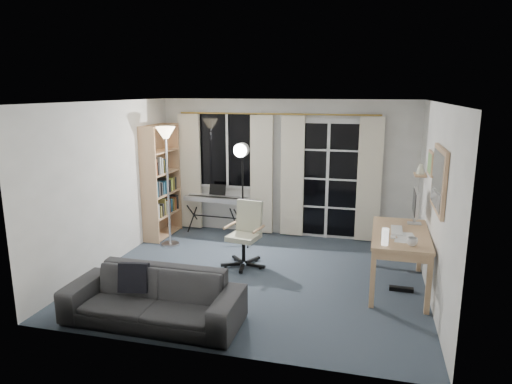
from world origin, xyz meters
TOP-DOWN VIEW (x-y plane):
  - floor at (0.00, 0.00)m, footprint 4.50×4.00m
  - window at (-1.05, 1.97)m, footprint 1.20×0.08m
  - french_door at (0.75, 1.97)m, footprint 1.32×0.09m
  - curtains at (-0.14, 1.88)m, footprint 3.60×0.07m
  - bookshelf at (-2.13, 1.34)m, footprint 0.34×0.93m
  - torchiere_lamp at (-1.74, 0.89)m, footprint 0.38×0.38m
  - keyboard_piano at (-1.20, 1.70)m, footprint 1.16×0.60m
  - studio_light at (-0.55, 1.13)m, footprint 0.31×0.35m
  - office_chair at (-0.27, 0.40)m, footprint 0.66×0.66m
  - desk at (1.88, 0.07)m, footprint 0.74×1.43m
  - monitor at (2.08, 0.52)m, footprint 0.18×0.55m
  - desk_clutter at (1.81, -0.16)m, footprint 0.46×0.86m
  - mug at (1.98, -0.43)m, footprint 0.13×0.10m
  - wall_mirror at (2.22, -0.35)m, footprint 0.04×0.94m
  - framed_print at (2.23, 0.55)m, footprint 0.03×0.42m
  - wall_shelf at (2.16, 1.05)m, footprint 0.16×0.30m
  - sofa at (-0.82, -1.55)m, footprint 1.99×0.60m

SIDE VIEW (x-z plane):
  - floor at x=0.00m, z-range -0.02..0.00m
  - sofa at x=-0.82m, z-range 0.00..0.78m
  - office_chair at x=-0.27m, z-range 0.08..1.04m
  - desk_clutter at x=1.81m, z-range 0.11..1.07m
  - keyboard_piano at x=-1.20m, z-range 0.21..1.04m
  - desk at x=1.88m, z-range 0.29..1.04m
  - mug at x=1.98m, z-range 0.76..0.88m
  - bookshelf at x=-2.13m, z-range -0.05..1.92m
  - french_door at x=0.75m, z-range -0.03..2.08m
  - monitor at x=2.08m, z-range 0.81..1.28m
  - curtains at x=-0.14m, z-range 0.03..2.16m
  - wall_shelf at x=2.16m, z-range 1.32..1.50m
  - studio_light at x=-0.55m, z-range 0.53..2.30m
  - window at x=-1.05m, z-range 0.80..2.20m
  - wall_mirror at x=2.22m, z-range 1.18..1.92m
  - torchiere_lamp at x=-1.74m, z-range 0.60..2.58m
  - framed_print at x=2.23m, z-range 1.44..1.76m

